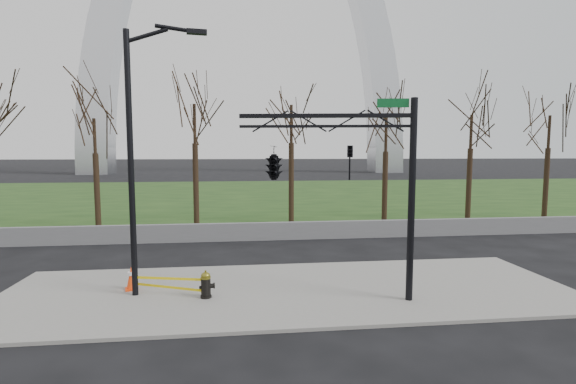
{
  "coord_description": "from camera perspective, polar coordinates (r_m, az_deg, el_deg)",
  "views": [
    {
      "loc": [
        -1.59,
        -12.88,
        4.47
      ],
      "look_at": [
        0.17,
        2.0,
        3.02
      ],
      "focal_mm": 26.07,
      "sensor_mm": 36.0,
      "label": 1
    }
  ],
  "objects": [
    {
      "name": "ground",
      "position": [
        13.73,
        0.29,
        -13.48
      ],
      "size": [
        500.0,
        500.0,
        0.0
      ],
      "primitive_type": "plane",
      "color": "black",
      "rests_on": "ground"
    },
    {
      "name": "guardrail",
      "position": [
        21.33,
        -2.35,
        -5.36
      ],
      "size": [
        60.0,
        0.3,
        0.9
      ],
      "primitive_type": "cube",
      "color": "#59595B",
      "rests_on": "ground"
    },
    {
      "name": "caution_tape",
      "position": [
        13.59,
        -15.96,
        -11.87
      ],
      "size": [
        2.42,
        1.04,
        0.43
      ],
      "color": "yellow",
      "rests_on": "ground"
    },
    {
      "name": "traffic_cone",
      "position": [
        14.44,
        -20.59,
        -10.92
      ],
      "size": [
        0.47,
        0.47,
        0.74
      ],
      "rotation": [
        0.0,
        0.0,
        0.29
      ],
      "color": "#FF410D",
      "rests_on": "sidewalk"
    },
    {
      "name": "tree_row",
      "position": [
        24.89,
        -5.96,
        4.27
      ],
      "size": [
        43.51,
        4.0,
        7.89
      ],
      "color": "black",
      "rests_on": "ground"
    },
    {
      "name": "fire_hydrant",
      "position": [
        13.07,
        -11.09,
        -12.34
      ],
      "size": [
        0.52,
        0.34,
        0.83
      ],
      "rotation": [
        0.0,
        0.0,
        0.11
      ],
      "color": "black",
      "rests_on": "sidewalk"
    },
    {
      "name": "grass_strip",
      "position": [
        43.14,
        -4.59,
        -0.41
      ],
      "size": [
        120.0,
        40.0,
        0.06
      ],
      "primitive_type": "cube",
      "color": "#1D3915",
      "rests_on": "ground"
    },
    {
      "name": "traffic_signal_mast",
      "position": [
        12.18,
        1.67,
        3.99
      ],
      "size": [
        5.04,
        2.54,
        6.0
      ],
      "rotation": [
        0.0,
        0.0,
        -0.16
      ],
      "color": "black",
      "rests_on": "ground"
    },
    {
      "name": "street_light",
      "position": [
        13.28,
        -19.76,
        6.16
      ],
      "size": [
        2.39,
        0.48,
        8.21
      ],
      "rotation": [
        0.0,
        0.0,
        0.12
      ],
      "color": "black",
      "rests_on": "ground"
    },
    {
      "name": "sidewalk",
      "position": [
        13.71,
        0.29,
        -13.29
      ],
      "size": [
        18.0,
        6.0,
        0.1
      ],
      "primitive_type": "cube",
      "color": "gray",
      "rests_on": "ground"
    },
    {
      "name": "gateway_arch",
      "position": [
        92.26,
        -5.9,
        23.17
      ],
      "size": [
        66.0,
        6.0,
        65.0
      ],
      "primitive_type": null,
      "color": "silver",
      "rests_on": "ground"
    }
  ]
}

